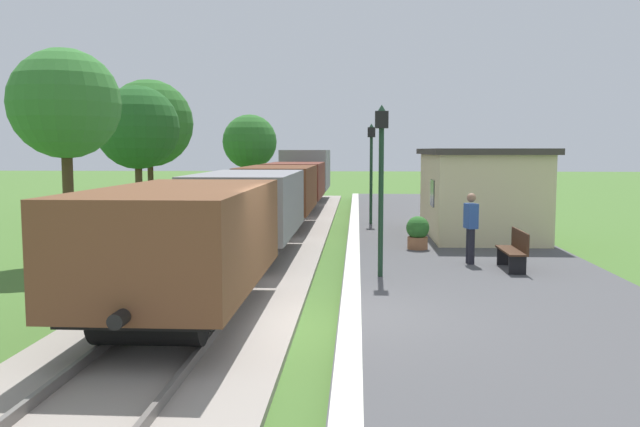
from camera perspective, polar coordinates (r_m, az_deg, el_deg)
ground_plane at (r=11.09m, az=0.58°, el=-10.05°), size 160.00×160.00×0.00m
platform_slab at (r=11.37m, az=17.13°, el=-9.26°), size 6.00×60.00×0.25m
platform_edge_stripe at (r=11.01m, az=2.69°, el=-8.80°), size 0.36×60.00×0.01m
track_ballast at (r=11.44m, az=-11.69°, el=-9.37°), size 3.80×60.00×0.12m
rail_near at (r=11.24m, az=-8.11°, el=-8.89°), size 0.07×60.00×0.14m
rail_far at (r=11.61m, az=-15.17°, el=-8.57°), size 0.07×60.00×0.14m
freight_train at (r=24.68m, az=-3.48°, el=2.05°), size 2.50×32.60×2.72m
station_hut at (r=21.41m, az=13.78°, el=1.86°), size 3.50×5.80×2.78m
bench_near_hut at (r=15.56m, az=16.69°, el=-3.03°), size 0.42×1.50×0.91m
person_waiting at (r=16.05m, az=13.08°, el=-1.01°), size 0.31×0.42×1.71m
potted_planter at (r=18.19m, az=8.56°, el=-1.62°), size 0.64×0.64×0.92m
lamp_post_near at (r=14.00m, az=5.39°, el=4.80°), size 0.28×0.28×3.70m
lamp_post_far at (r=24.05m, az=4.52°, el=5.14°), size 0.28×0.28×3.70m
tree_trackside_mid at (r=18.26m, az=-21.46°, el=8.88°), size 2.84×2.84×5.60m
tree_trackside_far at (r=26.80m, az=-15.72°, el=7.24°), size 3.29×3.29×5.51m
tree_field_left at (r=33.08m, az=-14.74°, el=7.65°), size 4.25×4.25×6.40m
tree_field_distant at (r=40.34m, az=-6.18°, el=6.26°), size 3.33×3.33×5.15m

